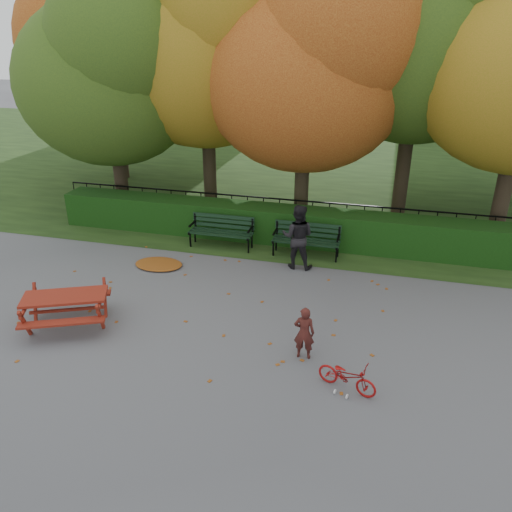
% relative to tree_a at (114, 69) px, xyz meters
% --- Properties ---
extents(ground, '(90.00, 90.00, 0.00)m').
position_rel_tree_a_xyz_m(ground, '(5.19, -5.58, -4.52)').
color(ground, slate).
rests_on(ground, ground).
extents(grass_strip, '(90.00, 90.00, 0.00)m').
position_rel_tree_a_xyz_m(grass_strip, '(5.19, 8.42, -4.52)').
color(grass_strip, '#1C3112').
rests_on(grass_strip, ground).
extents(building_right, '(9.00, 6.00, 12.00)m').
position_rel_tree_a_xyz_m(building_right, '(13.19, 22.42, 1.48)').
color(building_right, tan).
rests_on(building_right, ground).
extents(hedge, '(13.00, 0.90, 1.00)m').
position_rel_tree_a_xyz_m(hedge, '(5.19, -1.08, -4.02)').
color(hedge, black).
rests_on(hedge, ground).
extents(iron_fence, '(14.00, 0.04, 1.02)m').
position_rel_tree_a_xyz_m(iron_fence, '(5.19, -0.28, -3.98)').
color(iron_fence, black).
rests_on(iron_fence, ground).
extents(tree_a, '(5.88, 5.60, 7.48)m').
position_rel_tree_a_xyz_m(tree_a, '(0.00, 0.00, 0.00)').
color(tree_a, black).
rests_on(tree_a, ground).
extents(tree_b, '(6.72, 6.40, 8.79)m').
position_rel_tree_a_xyz_m(tree_b, '(2.74, 1.17, 0.88)').
color(tree_b, black).
rests_on(tree_b, ground).
extents(tree_c, '(6.30, 6.00, 8.00)m').
position_rel_tree_a_xyz_m(tree_c, '(6.02, 0.38, 0.30)').
color(tree_c, black).
rests_on(tree_c, ground).
extents(tree_d, '(7.14, 6.80, 9.58)m').
position_rel_tree_a_xyz_m(tree_d, '(9.07, 1.65, 1.46)').
color(tree_d, black).
rests_on(tree_d, ground).
extents(tree_f, '(6.93, 6.60, 9.19)m').
position_rel_tree_a_xyz_m(tree_f, '(-1.94, 3.66, 1.17)').
color(tree_f, black).
rests_on(tree_f, ground).
extents(bench_left, '(1.80, 0.57, 0.88)m').
position_rel_tree_a_xyz_m(bench_left, '(3.89, -1.88, -4.00)').
color(bench_left, black).
rests_on(bench_left, ground).
extents(bench_right, '(1.80, 0.57, 0.88)m').
position_rel_tree_a_xyz_m(bench_right, '(6.29, -1.88, -4.00)').
color(bench_right, black).
rests_on(bench_right, ground).
extents(picnic_table, '(2.05, 1.89, 0.80)m').
position_rel_tree_a_xyz_m(picnic_table, '(2.10, -6.64, -3.97)').
color(picnic_table, maroon).
rests_on(picnic_table, ground).
extents(leaf_pile, '(1.52, 1.32, 0.09)m').
position_rel_tree_a_xyz_m(leaf_pile, '(2.69, -3.53, -4.48)').
color(leaf_pile, brown).
rests_on(leaf_pile, ground).
extents(leaf_scatter, '(9.00, 5.70, 0.01)m').
position_rel_tree_a_xyz_m(leaf_scatter, '(5.19, -5.28, -4.51)').
color(leaf_scatter, brown).
rests_on(leaf_scatter, ground).
extents(child, '(0.40, 0.27, 1.06)m').
position_rel_tree_a_xyz_m(child, '(7.01, -6.49, -3.99)').
color(child, '#461A16').
rests_on(child, ground).
extents(adult, '(0.82, 0.64, 1.69)m').
position_rel_tree_a_xyz_m(adult, '(6.18, -2.68, -3.68)').
color(adult, black).
rests_on(adult, ground).
extents(bicycle, '(1.12, 0.68, 0.55)m').
position_rel_tree_a_xyz_m(bicycle, '(7.88, -7.22, -4.24)').
color(bicycle, '#980E0E').
rests_on(bicycle, ground).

